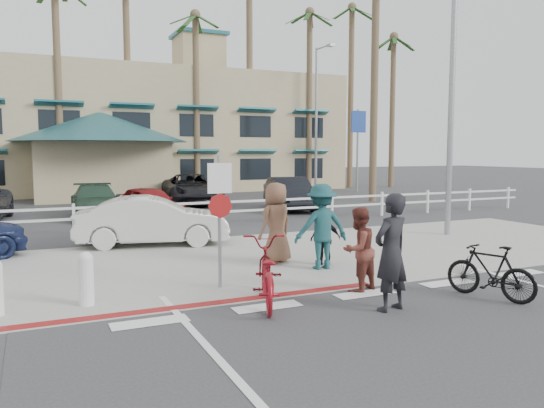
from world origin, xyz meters
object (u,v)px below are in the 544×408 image
bike_red (266,272)px  bike_black (490,272)px  car_white_sedan (153,221)px  sign_post (219,214)px

bike_red → bike_black: (3.84, -1.35, -0.07)m
car_white_sedan → sign_post: bearing=-165.0°
bike_red → sign_post: bearing=-55.2°
bike_red → bike_black: size_ratio=1.32×
bike_red → car_white_sedan: bearing=-64.9°
sign_post → bike_red: 1.70m
bike_red → car_white_sedan: 6.73m
sign_post → bike_red: (0.36, -1.41, -0.88)m
sign_post → bike_red: sign_post is taller
sign_post → car_white_sedan: (-0.19, 5.30, -0.75)m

